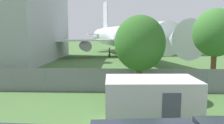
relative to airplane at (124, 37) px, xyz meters
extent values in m
cylinder|color=gray|center=(-9.25, -26.00, -2.97)|extent=(0.07, 0.07, 1.89)
cylinder|color=gray|center=(-6.70, -26.00, -2.97)|extent=(0.07, 0.07, 1.89)
cylinder|color=gray|center=(-4.16, -26.00, -2.97)|extent=(0.07, 0.07, 1.89)
cylinder|color=gray|center=(-1.61, -26.00, -2.97)|extent=(0.07, 0.07, 1.89)
cylinder|color=gray|center=(0.94, -26.00, -2.97)|extent=(0.07, 0.07, 1.89)
cylinder|color=gray|center=(3.48, -26.00, -2.97)|extent=(0.07, 0.07, 1.89)
cylinder|color=gray|center=(6.03, -26.00, -2.97)|extent=(0.07, 0.07, 1.89)
cube|color=slate|center=(-4.16, -26.00, -2.97)|extent=(56.00, 0.01, 1.89)
cylinder|color=silver|center=(0.13, -0.42, 0.05)|extent=(14.05, 32.67, 4.30)
cone|color=silver|center=(5.76, -18.15, 0.05)|extent=(5.40, 5.40, 4.30)
cone|color=silver|center=(-5.65, 17.82, 0.05)|extent=(5.31, 6.29, 3.87)
cube|color=silver|center=(8.74, 4.03, -0.59)|extent=(15.37, 7.01, 0.30)
cylinder|color=#939399|center=(6.51, 3.73, -1.71)|extent=(3.01, 4.27, 1.94)
cube|color=silver|center=(-9.47, -1.74, -0.59)|extent=(15.34, 10.55, 0.30)
cylinder|color=#939399|center=(-7.47, -0.70, -1.71)|extent=(3.01, 4.27, 1.94)
cube|color=silver|center=(-4.51, 14.24, 5.43)|extent=(1.40, 3.76, 6.45)
cube|color=silver|center=(-4.45, 14.03, 0.48)|extent=(10.06, 6.14, 0.20)
cylinder|color=#2D2D33|center=(3.37, -10.62, -3.00)|extent=(0.24, 0.24, 1.81)
cylinder|color=#2D2D33|center=(3.37, -10.62, -3.63)|extent=(0.46, 0.62, 0.56)
cylinder|color=#2D2D33|center=(2.10, 1.93, -3.00)|extent=(0.24, 0.24, 1.81)
cylinder|color=#2D2D33|center=(2.10, 1.93, -3.63)|extent=(0.46, 0.62, 0.56)
cylinder|color=#2D2D33|center=(-2.82, 0.37, -3.00)|extent=(0.24, 0.24, 1.81)
cylinder|color=#2D2D33|center=(-2.82, 0.37, -3.63)|extent=(0.46, 0.62, 0.56)
cube|color=silver|center=(0.84, -31.93, -2.74)|extent=(4.68, 2.77, 2.34)
cube|color=#4C515B|center=(1.59, -33.18, -2.91)|extent=(0.84, 0.07, 1.90)
cylinder|color=brown|center=(6.82, -24.96, -2.33)|extent=(0.42, 0.42, 3.16)
ellipsoid|color=#38702D|center=(6.82, -24.96, 0.74)|extent=(3.49, 3.49, 3.84)
cylinder|color=brown|center=(0.65, -27.32, -2.71)|extent=(0.43, 0.43, 2.39)
ellipsoid|color=#2D6023|center=(0.65, -27.32, 0.00)|extent=(3.56, 3.56, 3.92)
camera|label=1|loc=(-0.73, -42.70, 0.67)|focal=35.00mm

